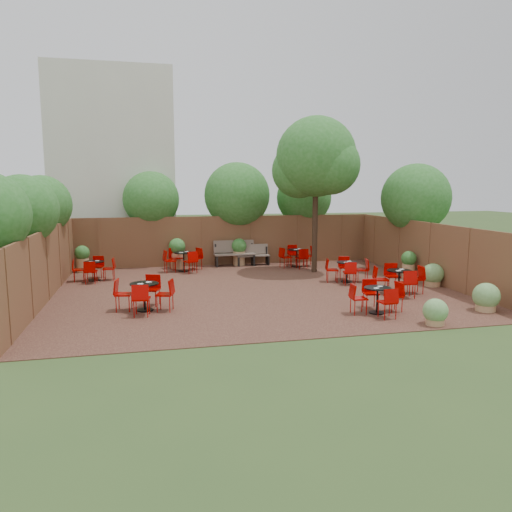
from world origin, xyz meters
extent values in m
plane|color=#354F23|center=(0.00, 0.00, 0.00)|extent=(80.00, 80.00, 0.00)
cube|color=#351B15|center=(0.00, 0.00, 0.01)|extent=(12.00, 10.00, 0.02)
cube|color=brown|center=(0.00, 5.00, 1.00)|extent=(12.00, 0.08, 2.00)
cube|color=brown|center=(-6.00, 0.00, 1.00)|extent=(0.08, 10.00, 2.00)
cube|color=brown|center=(6.00, 0.00, 1.00)|extent=(0.08, 10.00, 2.00)
cube|color=beige|center=(-4.50, 8.00, 4.00)|extent=(5.00, 4.00, 8.00)
sphere|color=#286721|center=(-6.60, 3.00, 2.59)|extent=(1.96, 1.96, 1.96)
sphere|color=#286721|center=(-6.50, 0.00, 2.57)|extent=(1.91, 1.91, 1.91)
sphere|color=#286721|center=(-3.00, 5.70, 2.67)|extent=(2.25, 2.25, 2.25)
sphere|color=#286721|center=(0.50, 5.60, 2.82)|extent=(2.73, 2.73, 2.73)
sphere|color=#286721|center=(3.50, 5.80, 2.71)|extent=(2.37, 2.37, 2.37)
sphere|color=#286721|center=(6.60, 2.00, 2.76)|extent=(2.55, 2.55, 2.55)
cylinder|color=black|center=(2.86, 2.56, 2.25)|extent=(0.26, 0.26, 4.46)
sphere|color=#286721|center=(2.86, 2.56, 4.26)|extent=(2.90, 2.90, 2.90)
sphere|color=#286721|center=(2.36, 2.96, 3.77)|extent=(2.03, 2.03, 2.03)
sphere|color=#286721|center=(3.26, 2.16, 3.94)|extent=(2.12, 2.12, 2.12)
cube|color=brown|center=(0.20, 4.55, 0.49)|extent=(1.65, 0.50, 0.05)
cube|color=brown|center=(0.20, 4.77, 0.79)|extent=(1.65, 0.13, 0.50)
cube|color=black|center=(-0.55, 4.55, 0.24)|extent=(0.07, 0.49, 0.44)
cube|color=black|center=(0.95, 4.55, 0.24)|extent=(0.07, 0.49, 0.44)
cube|color=brown|center=(0.94, 4.55, 0.41)|extent=(1.38, 0.48, 0.05)
cube|color=brown|center=(0.94, 4.73, 0.65)|extent=(1.36, 0.17, 0.41)
cube|color=black|center=(0.32, 4.55, 0.20)|extent=(0.08, 0.41, 0.36)
cube|color=black|center=(1.56, 4.55, 0.20)|extent=(0.08, 0.41, 0.36)
cylinder|color=black|center=(2.57, 3.80, 0.03)|extent=(0.41, 0.41, 0.03)
cylinder|color=black|center=(2.57, 3.80, 0.37)|extent=(0.05, 0.05, 0.66)
cylinder|color=black|center=(2.57, 3.80, 0.71)|extent=(0.71, 0.71, 0.03)
cube|color=white|center=(2.68, 3.88, 0.73)|extent=(0.14, 0.11, 0.01)
cube|color=white|center=(2.47, 3.69, 0.73)|extent=(0.14, 0.11, 0.01)
cylinder|color=black|center=(-1.89, 3.80, 0.03)|extent=(0.43, 0.43, 0.03)
cylinder|color=black|center=(-1.89, 3.80, 0.38)|extent=(0.05, 0.05, 0.68)
cylinder|color=black|center=(-1.89, 3.80, 0.73)|extent=(0.74, 0.74, 0.03)
cube|color=white|center=(-1.77, 3.88, 0.75)|extent=(0.16, 0.14, 0.01)
cube|color=white|center=(-1.99, 3.68, 0.75)|extent=(0.16, 0.14, 0.01)
cylinder|color=black|center=(-5.00, 2.62, 0.03)|extent=(0.39, 0.39, 0.03)
cylinder|color=black|center=(-5.00, 2.62, 0.35)|extent=(0.04, 0.04, 0.62)
cylinder|color=black|center=(-5.00, 2.62, 0.67)|extent=(0.67, 0.67, 0.03)
cube|color=white|center=(-4.89, 2.69, 0.69)|extent=(0.13, 0.10, 0.01)
cube|color=white|center=(-5.09, 2.52, 0.69)|extent=(0.13, 0.10, 0.01)
cylinder|color=black|center=(4.05, -1.52, 0.03)|extent=(0.42, 0.42, 0.03)
cylinder|color=black|center=(4.05, -1.52, 0.38)|extent=(0.05, 0.05, 0.67)
cylinder|color=black|center=(4.05, -1.52, 0.72)|extent=(0.73, 0.73, 0.03)
cube|color=white|center=(4.17, -1.45, 0.74)|extent=(0.15, 0.12, 0.01)
cube|color=white|center=(3.96, -1.64, 0.74)|extent=(0.15, 0.12, 0.01)
cylinder|color=black|center=(3.28, 0.51, 0.03)|extent=(0.40, 0.40, 0.03)
cylinder|color=black|center=(3.28, 0.51, 0.36)|extent=(0.05, 0.05, 0.64)
cylinder|color=black|center=(3.28, 0.51, 0.68)|extent=(0.69, 0.69, 0.03)
cube|color=white|center=(3.39, 0.58, 0.70)|extent=(0.15, 0.13, 0.01)
cube|color=white|center=(3.19, 0.40, 0.70)|extent=(0.15, 0.13, 0.01)
cylinder|color=black|center=(2.40, -3.40, 0.03)|extent=(0.39, 0.39, 0.03)
cylinder|color=black|center=(2.40, -3.40, 0.35)|extent=(0.04, 0.04, 0.62)
cylinder|color=black|center=(2.40, -3.40, 0.67)|extent=(0.68, 0.68, 0.03)
cube|color=white|center=(2.51, -3.33, 0.69)|extent=(0.13, 0.09, 0.01)
cube|color=white|center=(2.31, -3.51, 0.69)|extent=(0.13, 0.09, 0.01)
cylinder|color=black|center=(-3.32, -1.83, 0.03)|extent=(0.43, 0.43, 0.03)
cylinder|color=black|center=(-3.32, -1.83, 0.38)|extent=(0.05, 0.05, 0.68)
cylinder|color=black|center=(-3.32, -1.83, 0.73)|extent=(0.73, 0.73, 0.03)
cube|color=white|center=(-3.20, -1.75, 0.75)|extent=(0.15, 0.12, 0.01)
cube|color=white|center=(-3.42, -1.95, 0.75)|extent=(0.15, 0.12, 0.01)
cylinder|color=tan|center=(-2.08, 4.53, 0.33)|extent=(0.53, 0.53, 0.61)
sphere|color=#286721|center=(-2.08, 4.53, 0.87)|extent=(0.64, 0.64, 0.64)
cylinder|color=tan|center=(0.41, 4.70, 0.30)|extent=(0.49, 0.49, 0.57)
sphere|color=#286721|center=(0.41, 4.70, 0.81)|extent=(0.59, 0.59, 0.59)
cylinder|color=tan|center=(-5.59, 4.46, 0.28)|extent=(0.45, 0.45, 0.52)
sphere|color=#286721|center=(-5.59, 4.46, 0.74)|extent=(0.54, 0.54, 0.54)
cylinder|color=tan|center=(5.65, 0.68, 0.27)|extent=(0.43, 0.43, 0.50)
sphere|color=#286721|center=(5.65, 0.68, 0.71)|extent=(0.52, 0.52, 0.52)
cylinder|color=tan|center=(5.24, -3.82, 0.13)|extent=(0.49, 0.49, 0.22)
sphere|color=#61944D|center=(5.24, -3.82, 0.41)|extent=(0.67, 0.67, 0.67)
cylinder|color=tan|center=(3.24, -4.65, 0.12)|extent=(0.42, 0.42, 0.19)
sphere|color=#61944D|center=(3.24, -4.65, 0.35)|extent=(0.57, 0.57, 0.57)
cylinder|color=tan|center=(5.70, -0.72, 0.13)|extent=(0.50, 0.50, 0.23)
sphere|color=#61944D|center=(5.70, -0.72, 0.41)|extent=(0.68, 0.68, 0.68)
camera|label=1|loc=(-3.21, -14.30, 3.22)|focal=33.85mm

